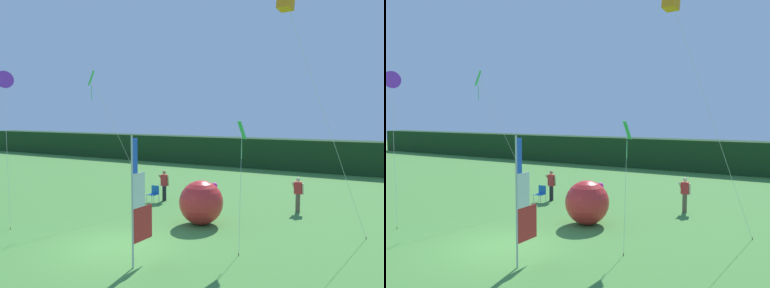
# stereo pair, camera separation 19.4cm
# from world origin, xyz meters

# --- Properties ---
(ground_plane) EXTENTS (120.00, 120.00, 0.00)m
(ground_plane) POSITION_xyz_m (0.00, 0.00, 0.00)
(ground_plane) COLOR #478438
(distant_treeline) EXTENTS (80.00, 2.40, 2.63)m
(distant_treeline) POSITION_xyz_m (0.00, 23.81, 1.31)
(distant_treeline) COLOR #193819
(distant_treeline) RESTS_ON ground
(banner_flag) EXTENTS (0.06, 1.03, 4.12)m
(banner_flag) POSITION_xyz_m (1.86, -1.05, 1.97)
(banner_flag) COLOR #B7B7BC
(banner_flag) RESTS_ON ground
(person_near_banner) EXTENTS (0.55, 0.48, 1.67)m
(person_near_banner) POSITION_xyz_m (-2.96, 7.47, 0.89)
(person_near_banner) COLOR black
(person_near_banner) RESTS_ON ground
(person_mid_field) EXTENTS (0.55, 0.48, 1.70)m
(person_mid_field) POSITION_xyz_m (4.16, 8.59, 0.91)
(person_mid_field) COLOR brown
(person_mid_field) RESTS_ON ground
(inflatable_balloon) EXTENTS (1.92, 1.92, 1.92)m
(inflatable_balloon) POSITION_xyz_m (1.19, 4.20, 0.96)
(inflatable_balloon) COLOR red
(inflatable_balloon) RESTS_ON ground
(folding_chair) EXTENTS (0.51, 0.51, 0.89)m
(folding_chair) POSITION_xyz_m (-3.25, 6.87, 0.51)
(folding_chair) COLOR #BCBCC1
(folding_chair) RESTS_ON ground
(kite_orange_box_0) EXTENTS (2.89, 2.52, 9.22)m
(kite_orange_box_0) POSITION_xyz_m (5.08, 3.39, 8.78)
(kite_orange_box_0) COLOR brown
(kite_orange_box_0) RESTS_ON ground
(kite_purple_delta_1) EXTENTS (2.80, 2.11, 6.80)m
(kite_purple_delta_1) POSITION_xyz_m (-7.67, 1.12, 6.34)
(kite_purple_delta_1) COLOR brown
(kite_purple_delta_1) RESTS_ON ground
(kite_green_diamond_2) EXTENTS (2.32, 2.34, 6.88)m
(kite_green_diamond_2) POSITION_xyz_m (-4.49, 3.81, 6.08)
(kite_green_diamond_2) COLOR brown
(kite_green_diamond_2) RESTS_ON ground
(kite_green_diamond_3) EXTENTS (0.74, 1.57, 4.52)m
(kite_green_diamond_3) POSITION_xyz_m (3.75, 2.61, 3.95)
(kite_green_diamond_3) COLOR brown
(kite_green_diamond_3) RESTS_ON ground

